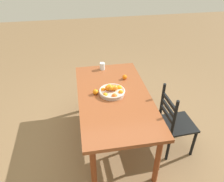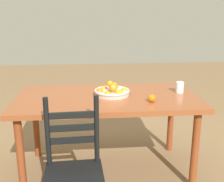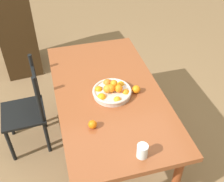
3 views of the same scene
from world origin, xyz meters
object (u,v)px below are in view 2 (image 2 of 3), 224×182
object	(u,v)px
fruit_bowl	(112,91)
orange_loose_0	(113,86)
orange_loose_1	(152,98)
drinking_glass	(180,87)
chair_near_window	(74,171)
dining_table	(107,104)

from	to	relation	value
fruit_bowl	orange_loose_0	bearing A→B (deg)	-97.02
orange_loose_1	drinking_glass	xyz separation A→B (m)	(-0.33, -0.26, 0.02)
chair_near_window	orange_loose_1	distance (m)	0.89
drinking_glass	fruit_bowl	bearing A→B (deg)	2.96
orange_loose_0	chair_near_window	bearing A→B (deg)	69.35
dining_table	orange_loose_0	world-z (taller)	orange_loose_0
fruit_bowl	orange_loose_1	world-z (taller)	fruit_bowl
orange_loose_0	fruit_bowl	bearing A→B (deg)	82.98
dining_table	orange_loose_0	bearing A→B (deg)	-108.09
chair_near_window	fruit_bowl	bearing A→B (deg)	63.23
fruit_bowl	orange_loose_1	distance (m)	0.39
orange_loose_0	orange_loose_1	size ratio (longest dim) A/B	1.05
drinking_glass	chair_near_window	bearing A→B (deg)	38.23
fruit_bowl	orange_loose_1	size ratio (longest dim) A/B	5.06
fruit_bowl	dining_table	bearing A→B (deg)	20.55
dining_table	orange_loose_1	distance (m)	0.44
fruit_bowl	orange_loose_0	size ratio (longest dim) A/B	4.80
orange_loose_1	chair_near_window	bearing A→B (deg)	38.07
chair_near_window	orange_loose_1	world-z (taller)	chair_near_window
orange_loose_1	drinking_glass	world-z (taller)	drinking_glass
dining_table	drinking_glass	xyz separation A→B (m)	(-0.70, -0.05, 0.13)
chair_near_window	drinking_glass	size ratio (longest dim) A/B	9.06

